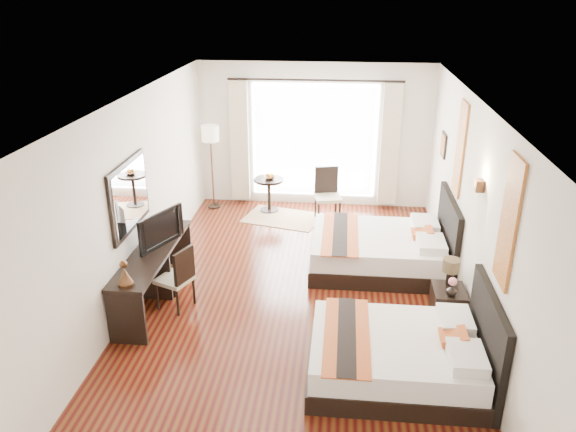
# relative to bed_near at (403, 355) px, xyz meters

# --- Properties ---
(floor) EXTENTS (4.50, 7.50, 0.01)m
(floor) POSITION_rel_bed_near_xyz_m (-1.32, 1.59, -0.29)
(floor) COLOR #3C0B0A
(floor) RESTS_ON ground
(ceiling) EXTENTS (4.50, 7.50, 0.02)m
(ceiling) POSITION_rel_bed_near_xyz_m (-1.32, 1.59, 2.50)
(ceiling) COLOR white
(ceiling) RESTS_ON wall_headboard
(wall_headboard) EXTENTS (0.01, 7.50, 2.80)m
(wall_headboard) POSITION_rel_bed_near_xyz_m (0.93, 1.59, 1.11)
(wall_headboard) COLOR silver
(wall_headboard) RESTS_ON floor
(wall_desk) EXTENTS (0.01, 7.50, 2.80)m
(wall_desk) POSITION_rel_bed_near_xyz_m (-3.56, 1.59, 1.11)
(wall_desk) COLOR silver
(wall_desk) RESTS_ON floor
(wall_window) EXTENTS (4.50, 0.01, 2.80)m
(wall_window) POSITION_rel_bed_near_xyz_m (-1.32, 5.33, 1.11)
(wall_window) COLOR silver
(wall_window) RESTS_ON floor
(wall_entry) EXTENTS (4.50, 0.01, 2.80)m
(wall_entry) POSITION_rel_bed_near_xyz_m (-1.32, -2.16, 1.11)
(wall_entry) COLOR silver
(wall_entry) RESTS_ON floor
(window_glass) EXTENTS (2.40, 0.02, 2.20)m
(window_glass) POSITION_rel_bed_near_xyz_m (-1.32, 5.32, 1.01)
(window_glass) COLOR white
(window_glass) RESTS_ON wall_window
(sheer_curtain) EXTENTS (2.30, 0.02, 2.10)m
(sheer_curtain) POSITION_rel_bed_near_xyz_m (-1.32, 5.26, 1.01)
(sheer_curtain) COLOR white
(sheer_curtain) RESTS_ON wall_window
(drape_left) EXTENTS (0.35, 0.14, 2.35)m
(drape_left) POSITION_rel_bed_near_xyz_m (-2.77, 5.22, 0.99)
(drape_left) COLOR beige
(drape_left) RESTS_ON floor
(drape_right) EXTENTS (0.35, 0.14, 2.35)m
(drape_right) POSITION_rel_bed_near_xyz_m (0.13, 5.22, 0.99)
(drape_right) COLOR beige
(drape_right) RESTS_ON floor
(art_panel_near) EXTENTS (0.03, 0.50, 1.35)m
(art_panel_near) POSITION_rel_bed_near_xyz_m (0.91, -0.00, 1.66)
(art_panel_near) COLOR maroon
(art_panel_near) RESTS_ON wall_headboard
(art_panel_far) EXTENTS (0.03, 0.50, 1.35)m
(art_panel_far) POSITION_rel_bed_near_xyz_m (0.91, 2.67, 1.66)
(art_panel_far) COLOR maroon
(art_panel_far) RESTS_ON wall_headboard
(wall_sconce) EXTENTS (0.10, 0.14, 0.14)m
(wall_sconce) POSITION_rel_bed_near_xyz_m (0.87, 1.18, 1.63)
(wall_sconce) COLOR #482C19
(wall_sconce) RESTS_ON wall_headboard
(mirror_frame) EXTENTS (0.04, 1.25, 0.95)m
(mirror_frame) POSITION_rel_bed_near_xyz_m (-3.54, 1.37, 1.26)
(mirror_frame) COLOR black
(mirror_frame) RESTS_ON wall_desk
(mirror_glass) EXTENTS (0.01, 1.12, 0.82)m
(mirror_glass) POSITION_rel_bed_near_xyz_m (-3.51, 1.37, 1.26)
(mirror_glass) COLOR white
(mirror_glass) RESTS_ON mirror_frame
(bed_near) EXTENTS (1.97, 1.53, 1.11)m
(bed_near) POSITION_rel_bed_near_xyz_m (0.00, 0.00, 0.00)
(bed_near) COLOR black
(bed_near) RESTS_ON floor
(bed_far) EXTENTS (2.11, 1.65, 1.19)m
(bed_far) POSITION_rel_bed_near_xyz_m (-0.07, 2.67, 0.02)
(bed_far) COLOR black
(bed_far) RESTS_ON floor
(nightstand) EXTENTS (0.41, 0.51, 0.49)m
(nightstand) POSITION_rel_bed_near_xyz_m (0.69, 1.18, -0.04)
(nightstand) COLOR black
(nightstand) RESTS_ON floor
(table_lamp) EXTENTS (0.23, 0.23, 0.36)m
(table_lamp) POSITION_rel_bed_near_xyz_m (0.70, 1.32, 0.46)
(table_lamp) COLOR black
(table_lamp) RESTS_ON nightstand
(vase) EXTENTS (0.17, 0.17, 0.14)m
(vase) POSITION_rel_bed_near_xyz_m (0.68, 1.04, 0.28)
(vase) COLOR black
(vase) RESTS_ON nightstand
(console_desk) EXTENTS (0.50, 2.20, 0.76)m
(console_desk) POSITION_rel_bed_near_xyz_m (-3.31, 1.37, 0.09)
(console_desk) COLOR black
(console_desk) RESTS_ON floor
(television) EXTENTS (0.45, 0.83, 0.50)m
(television) POSITION_rel_bed_near_xyz_m (-3.29, 1.60, 0.71)
(television) COLOR black
(television) RESTS_ON console_desk
(bronze_figurine) EXTENTS (0.25, 0.25, 0.30)m
(bronze_figurine) POSITION_rel_bed_near_xyz_m (-3.31, 0.41, 0.61)
(bronze_figurine) COLOR #482C19
(bronze_figurine) RESTS_ON console_desk
(desk_chair) EXTENTS (0.55, 0.55, 0.90)m
(desk_chair) POSITION_rel_bed_near_xyz_m (-2.95, 1.21, -0.01)
(desk_chair) COLOR beige
(desk_chair) RESTS_ON floor
(floor_lamp) EXTENTS (0.33, 0.33, 1.65)m
(floor_lamp) POSITION_rel_bed_near_xyz_m (-3.28, 4.92, 1.11)
(floor_lamp) COLOR black
(floor_lamp) RESTS_ON floor
(side_table) EXTENTS (0.58, 0.58, 0.66)m
(side_table) POSITION_rel_bed_near_xyz_m (-2.15, 4.83, 0.04)
(side_table) COLOR black
(side_table) RESTS_ON floor
(fruit_bowl) EXTENTS (0.26, 0.26, 0.05)m
(fruit_bowl) POSITION_rel_bed_near_xyz_m (-2.13, 4.81, 0.40)
(fruit_bowl) COLOR #4A331A
(fruit_bowl) RESTS_ON side_table
(window_chair) EXTENTS (0.55, 0.55, 1.00)m
(window_chair) POSITION_rel_bed_near_xyz_m (-1.01, 4.46, 0.02)
(window_chair) COLOR beige
(window_chair) RESTS_ON floor
(jute_rug) EXTENTS (1.57, 1.25, 0.01)m
(jute_rug) POSITION_rel_bed_near_xyz_m (-1.86, 4.48, -0.28)
(jute_rug) COLOR #9E7D5F
(jute_rug) RESTS_ON floor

